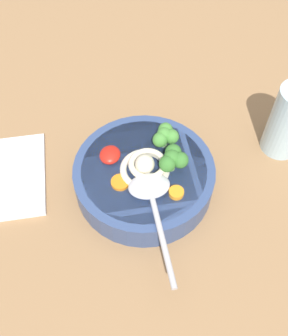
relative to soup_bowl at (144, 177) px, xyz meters
The scene contains 10 objects.
table_slab 5.97cm from the soup_bowl, 153.30° to the left, with size 134.12×134.12×4.31cm, color #936D47.
soup_bowl is the anchor object (origin of this frame).
noodle_pile 3.33cm from the soup_bowl, 142.07° to the right, with size 8.10×7.94×3.25cm.
soup_spoon 5.96cm from the soup_bowl, 155.99° to the right, with size 17.10×10.10×1.60cm.
chili_sauce_dollop 6.22cm from the soup_bowl, 82.53° to the left, with size 3.49×3.14×1.57cm, color red.
broccoli_floret_beside_chili 7.07cm from the soup_bowl, 22.97° to the right, with size 4.45×3.83×3.52cm.
broccoli_floret_beside_noodles 6.24cm from the soup_bowl, 77.82° to the right, with size 4.77×4.10×3.77cm.
carrot_slice_extra_b 7.04cm from the soup_bowl, 123.41° to the right, with size 2.17×2.17×0.78cm, color orange.
carrot_slice_near_spoon 5.06cm from the soup_bowl, 141.14° to the left, with size 2.68×2.68×0.59cm, color orange.
folded_napkin 21.75cm from the soup_bowl, 97.88° to the left, with size 15.67×11.68×0.80cm, color white.
Camera 1 is at (-29.63, -9.17, 56.47)cm, focal length 42.08 mm.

